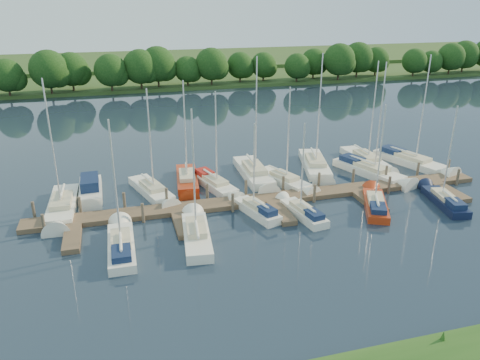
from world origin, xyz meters
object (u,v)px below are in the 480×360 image
object	(u,v)px
sailboat_n_0	(62,208)
sailboat_s_2	(256,210)
dock	(272,202)
motorboat	(91,191)
sailboat_n_5	(255,175)

from	to	relation	value
sailboat_n_0	sailboat_s_2	distance (m)	15.87
dock	motorboat	distance (m)	16.07
dock	sailboat_s_2	size ratio (longest dim) A/B	5.10
sailboat_n_0	sailboat_n_5	size ratio (longest dim) A/B	0.94
sailboat_s_2	dock	bearing A→B (deg)	22.63
dock	sailboat_n_5	xyz separation A→B (m)	(0.40, 6.30, 0.08)
sailboat_n_5	dock	bearing A→B (deg)	87.99
sailboat_n_0	sailboat_s_2	world-z (taller)	sailboat_n_0
motorboat	sailboat_s_2	bearing A→B (deg)	148.71
dock	sailboat_n_5	world-z (taller)	sailboat_n_5
motorboat	sailboat_n_5	world-z (taller)	sailboat_n_5
sailboat_n_0	motorboat	distance (m)	3.63
dock	sailboat_n_0	distance (m)	17.34
motorboat	sailboat_n_5	xyz separation A→B (m)	(15.26, 0.21, -0.11)
sailboat_n_5	motorboat	bearing A→B (deg)	2.38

